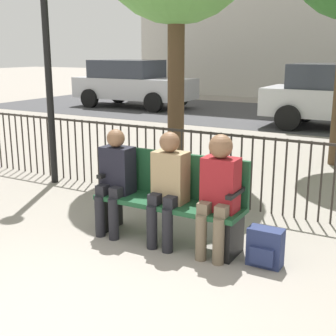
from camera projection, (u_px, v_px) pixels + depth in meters
name	position (u px, v px, depth m)	size (l,w,h in m)	color
ground_plane	(36.00, 334.00, 3.31)	(80.00, 80.00, 0.00)	gray
park_bench	(172.00, 195.00, 4.86)	(1.59, 0.45, 0.92)	#194728
seated_person_0	(115.00, 176.00, 5.01)	(0.34, 0.39, 1.15)	black
seated_person_1	(168.00, 183.00, 4.70)	(0.34, 0.39, 1.18)	black
seated_person_2	(218.00, 189.00, 4.43)	(0.34, 0.39, 1.20)	brown
backpack	(265.00, 248.00, 4.33)	(0.32, 0.21, 0.36)	navy
fence_railing	(221.00, 163.00, 5.96)	(9.01, 0.03, 0.95)	#2D2823
lamp_post	(45.00, 25.00, 6.57)	(0.28, 0.28, 3.44)	black
parked_car_1	(132.00, 83.00, 16.28)	(4.20, 1.94, 1.62)	#B7B7BC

